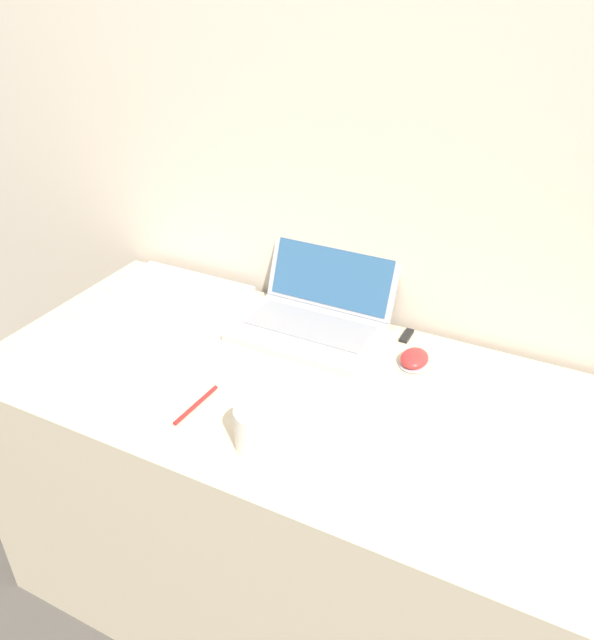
{
  "coord_description": "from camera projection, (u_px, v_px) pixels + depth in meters",
  "views": [
    {
      "loc": [
        0.49,
        -0.65,
        1.59
      ],
      "look_at": [
        -0.09,
        0.48,
        0.82
      ],
      "focal_mm": 35.0,
      "sensor_mm": 36.0,
      "label": 1
    }
  ],
  "objects": [
    {
      "name": "usb_stick",
      "position": [
        407.0,
        336.0,
        1.55
      ],
      "size": [
        0.02,
        0.06,
        0.01
      ],
      "color": "black",
      "rests_on": "desk"
    },
    {
      "name": "external_keyboard",
      "position": [
        183.0,
        289.0,
        1.74
      ],
      "size": [
        0.36,
        0.18,
        0.02
      ],
      "color": "silver",
      "rests_on": "desk"
    },
    {
      "name": "laptop",
      "position": [
        316.0,
        312.0,
        1.57
      ],
      "size": [
        0.35,
        0.31,
        0.2
      ],
      "color": "#ADADB2",
      "rests_on": "desk"
    },
    {
      "name": "pen",
      "position": [
        196.0,
        405.0,
        1.32
      ],
      "size": [
        0.02,
        0.14,
        0.01
      ],
      "color": "#A51E1E",
      "rests_on": "desk"
    },
    {
      "name": "desk",
      "position": [
        302.0,
        505.0,
        1.57
      ],
      "size": [
        1.49,
        0.68,
        0.75
      ],
      "color": "beige",
      "rests_on": "ground_plane"
    },
    {
      "name": "drink_cup",
      "position": [
        259.0,
        427.0,
        1.19
      ],
      "size": [
        0.1,
        0.1,
        0.09
      ],
      "color": "silver",
      "rests_on": "desk"
    },
    {
      "name": "computer_mouse",
      "position": [
        414.0,
        359.0,
        1.45
      ],
      "size": [
        0.07,
        0.09,
        0.03
      ],
      "color": "#B2B2B7",
      "rests_on": "desk"
    },
    {
      "name": "wall_back",
      "position": [
        379.0,
        117.0,
        1.4
      ],
      "size": [
        7.0,
        0.04,
        2.5
      ],
      "color": "beige",
      "rests_on": "ground_plane"
    }
  ]
}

